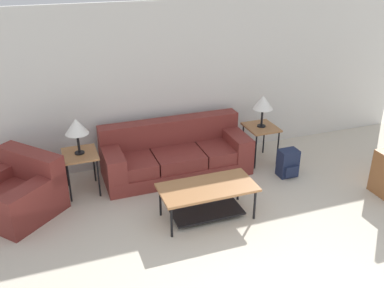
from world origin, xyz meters
TOP-DOWN VIEW (x-y plane):
  - wall_back at (0.00, 4.11)m, footprint 8.96×0.06m
  - couch at (-0.13, 3.55)m, footprint 2.29×0.90m
  - armchair at (-2.47, 3.21)m, footprint 1.38×1.39m
  - coffee_table at (-0.11, 2.22)m, footprint 1.27×0.62m
  - side_table_left at (-1.59, 3.47)m, footprint 0.49×0.55m
  - side_table_right at (1.34, 3.47)m, footprint 0.49×0.55m
  - table_lamp_left at (-1.59, 3.47)m, footprint 0.33×0.33m
  - table_lamp_right at (1.34, 3.47)m, footprint 0.33×0.33m
  - backpack at (1.50, 2.84)m, footprint 0.30×0.30m

SIDE VIEW (x-z plane):
  - backpack at x=1.50m, z-range -0.01..0.44m
  - armchair at x=-2.47m, z-range -0.12..0.68m
  - couch at x=-0.13m, z-range -0.11..0.71m
  - coffee_table at x=-0.11m, z-range 0.11..0.59m
  - side_table_left at x=-1.59m, z-range 0.24..0.87m
  - side_table_right at x=1.34m, z-range 0.24..0.87m
  - table_lamp_left at x=-1.59m, z-range 0.77..1.30m
  - table_lamp_right at x=1.34m, z-range 0.77..1.30m
  - wall_back at x=0.00m, z-range 0.00..2.60m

